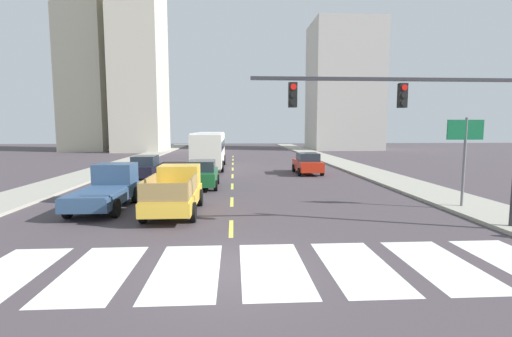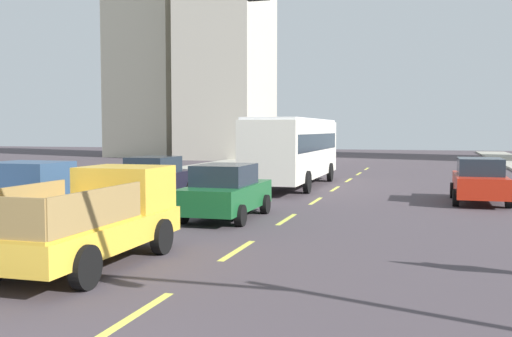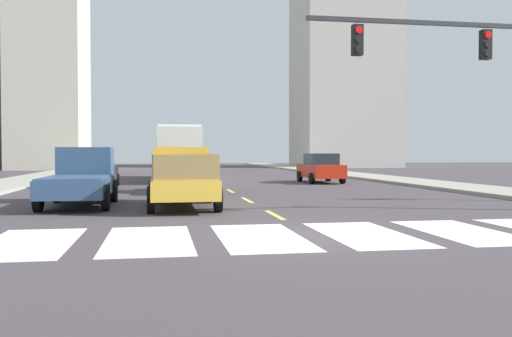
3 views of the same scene
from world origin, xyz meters
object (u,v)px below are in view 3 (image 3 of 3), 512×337
pickup_dark (81,178)px  sedan_near_left (190,173)px  city_bus (177,150)px  sedan_near_right (321,168)px  sedan_mid (97,170)px  pickup_stakebed (182,178)px

pickup_dark → sedan_near_left: bearing=52.1°
city_bus → sedan_near_left: city_bus is taller
pickup_dark → sedan_near_right: (11.92, 12.10, -0.06)m
sedan_mid → sedan_near_left: same height
pickup_dark → city_bus: 16.97m
city_bus → sedan_near_left: (0.23, -10.96, -1.09)m
pickup_dark → sedan_near_left: pickup_dark is taller
sedan_mid → sedan_near_left: 6.13m
pickup_stakebed → city_bus: size_ratio=0.48×
pickup_stakebed → sedan_near_left: 6.64m
sedan_near_left → sedan_near_right: (7.99, 6.52, 0.00)m
sedan_near_left → city_bus: bearing=90.4°
pickup_dark → city_bus: size_ratio=0.48×
sedan_mid → sedan_near_left: (4.47, -4.20, 0.00)m
pickup_stakebed → sedan_mid: bearing=107.8°
city_bus → sedan_mid: size_ratio=2.45×
sedan_near_left → sedan_near_right: bearing=38.4°
city_bus → sedan_near_right: 9.41m
pickup_stakebed → city_bus: bearing=87.0°
sedan_mid → sedan_near_right: (12.46, 2.32, 0.00)m
sedan_mid → city_bus: bearing=60.6°
city_bus → pickup_stakebed: bearing=-90.0°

